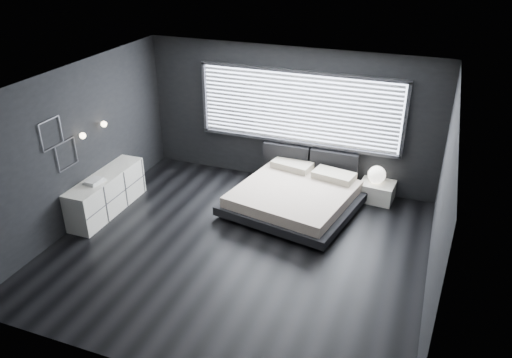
% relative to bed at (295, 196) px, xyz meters
% --- Properties ---
extents(room, '(6.04, 6.00, 2.80)m').
position_rel_bed_xyz_m(room, '(-0.50, -1.59, 1.13)').
color(room, black).
rests_on(room, ground).
extents(window, '(4.14, 0.09, 1.52)m').
position_rel_bed_xyz_m(window, '(-0.30, 1.10, 1.34)').
color(window, white).
rests_on(window, ground).
extents(headboard, '(1.96, 0.16, 0.52)m').
position_rel_bed_xyz_m(headboard, '(-0.01, 1.05, 0.30)').
color(headboard, black).
rests_on(headboard, ground).
extents(sconce_near, '(0.18, 0.11, 0.11)m').
position_rel_bed_xyz_m(sconce_near, '(-3.38, -1.54, 1.33)').
color(sconce_near, silver).
rests_on(sconce_near, ground).
extents(sconce_far, '(0.18, 0.11, 0.11)m').
position_rel_bed_xyz_m(sconce_far, '(-3.38, -0.94, 1.33)').
color(sconce_far, silver).
rests_on(sconce_far, ground).
extents(wall_art_upper, '(0.01, 0.48, 0.48)m').
position_rel_bed_xyz_m(wall_art_upper, '(-3.48, -2.14, 1.58)').
color(wall_art_upper, '#47474C').
rests_on(wall_art_upper, ground).
extents(wall_art_lower, '(0.01, 0.48, 0.48)m').
position_rel_bed_xyz_m(wall_art_lower, '(-3.48, -1.89, 1.11)').
color(wall_art_lower, '#47474C').
rests_on(wall_art_lower, ground).
extents(bed, '(2.58, 2.50, 0.58)m').
position_rel_bed_xyz_m(bed, '(0.00, 0.00, 0.00)').
color(bed, black).
rests_on(bed, ground).
extents(nightstand, '(0.68, 0.59, 0.37)m').
position_rel_bed_xyz_m(nightstand, '(1.41, 0.91, -0.08)').
color(nightstand, white).
rests_on(nightstand, ground).
extents(orb_lamp, '(0.34, 0.34, 0.34)m').
position_rel_bed_xyz_m(orb_lamp, '(1.37, 0.90, 0.28)').
color(orb_lamp, white).
rests_on(orb_lamp, nightstand).
extents(dresser, '(0.53, 1.85, 0.74)m').
position_rel_bed_xyz_m(dresser, '(-3.28, -1.30, 0.10)').
color(dresser, white).
rests_on(dresser, ground).
extents(book_stack, '(0.29, 0.36, 0.07)m').
position_rel_bed_xyz_m(book_stack, '(-3.25, -1.59, 0.50)').
color(book_stack, white).
rests_on(book_stack, dresser).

